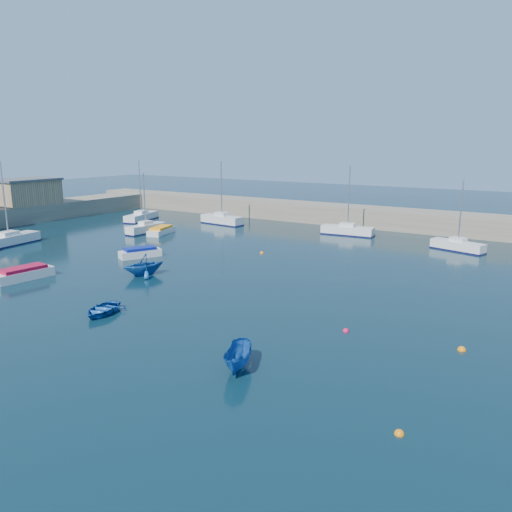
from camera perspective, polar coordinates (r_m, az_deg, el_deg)
The scene contains 20 objects.
ground at distance 32.34m, azimuth -19.17°, elevation -7.90°, with size 220.00×220.00×0.00m, color black.
back_wall at distance 69.45m, azimuth 11.91°, elevation 4.47°, with size 96.00×4.50×2.60m, color gray.
brick_shed_a at distance 78.92m, azimuth -24.85°, elevation 6.59°, with size 6.00×8.00×3.40m, color tan.
sailboat_2 at distance 61.34m, azimuth -26.41°, elevation 1.67°, with size 3.01×7.24×9.17m.
sailboat_3 at distance 64.15m, azimuth -12.47°, elevation 3.13°, with size 1.58×5.57×7.46m.
sailboat_4 at distance 74.64m, azimuth -12.96°, elevation 4.42°, with size 3.47×6.93×8.71m.
sailboat_5 at distance 69.55m, azimuth -3.93°, elevation 4.20°, with size 6.59×2.44×8.59m.
sailboat_6 at distance 62.22m, azimuth 10.42°, elevation 2.92°, with size 6.51×2.34×8.38m.
sailboat_7 at distance 56.23m, azimuth 22.05°, elevation 1.12°, with size 5.70×3.09×7.31m.
motorboat_0 at distance 45.53m, azimuth -25.04°, elevation -1.82°, with size 2.07×4.82×1.05m.
motorboat_1 at distance 50.53m, azimuth -13.10°, elevation 0.39°, with size 3.00×4.24×0.99m.
motorboat_2 at distance 62.90m, azimuth -10.79°, elevation 2.88°, with size 2.84×4.88×0.95m.
dinghy_center at distance 34.54m, azimuth -17.19°, elevation -5.85°, with size 2.30×3.23×0.67m, color #174C9E.
dinghy_left at distance 43.40m, azimuth -12.74°, elevation -0.98°, with size 3.06×3.54×1.87m, color #174C9E.
dinghy_right at distance 25.23m, azimuth -2.03°, elevation -11.62°, with size 1.19×3.16×1.22m, color #174C9E.
buoy_0 at distance 36.14m, azimuth -16.74°, elevation -5.54°, with size 0.50×0.50×0.50m, color orange.
buoy_1 at distance 30.72m, azimuth 10.23°, elevation -8.47°, with size 0.39×0.39×0.39m, color #E6113D.
buoy_2 at distance 29.84m, azimuth 22.45°, elevation -9.94°, with size 0.47×0.47×0.47m, color orange.
buoy_3 at distance 51.04m, azimuth 0.67°, elevation 0.31°, with size 0.43×0.43×0.43m, color orange.
buoy_5 at distance 21.28m, azimuth 16.05°, elevation -19.00°, with size 0.41×0.41×0.41m, color orange.
Camera 1 is at (24.24, -18.35, 11.04)m, focal length 35.00 mm.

